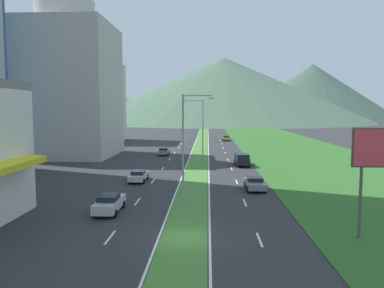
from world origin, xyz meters
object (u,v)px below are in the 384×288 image
(car_2, at_px, (164,151))
(pickup_truck_0, at_px, (242,160))
(billboard_roadside, at_px, (384,156))
(car_4, at_px, (226,138))
(car_1, at_px, (139,176))
(street_lamp_mid, at_px, (201,126))
(street_lamp_near, at_px, (186,143))
(car_3, at_px, (109,203))
(car_0, at_px, (255,183))

(car_2, xyz_separation_m, pickup_truck_0, (13.74, -12.97, 0.24))
(billboard_roadside, distance_m, car_4, 78.78)
(car_1, height_order, pickup_truck_0, pickup_truck_0)
(street_lamp_mid, relative_size, billboard_roadside, 1.37)
(street_lamp_mid, bearing_deg, pickup_truck_0, -38.41)
(billboard_roadside, distance_m, pickup_truck_0, 33.34)
(street_lamp_near, relative_size, car_3, 2.16)
(car_0, xyz_separation_m, car_2, (-13.57, 30.00, 0.03))
(car_3, height_order, car_4, car_3)
(car_4, relative_size, pickup_truck_0, 0.76)
(street_lamp_near, bearing_deg, car_0, 45.81)
(street_lamp_mid, relative_size, car_4, 2.52)
(car_0, relative_size, car_4, 1.15)
(car_2, xyz_separation_m, car_4, (13.47, 32.98, -0.02))
(street_lamp_mid, distance_m, billboard_roadside, 39.74)
(car_1, height_order, car_3, car_3)
(billboard_roadside, distance_m, car_3, 21.45)
(street_lamp_near, bearing_deg, car_1, 119.82)
(car_1, bearing_deg, car_2, -0.02)
(street_lamp_mid, xyz_separation_m, car_2, (-7.19, 7.78, -5.23))
(street_lamp_near, height_order, street_lamp_mid, street_lamp_mid)
(street_lamp_near, bearing_deg, car_4, 84.32)
(car_0, relative_size, pickup_truck_0, 0.87)
(pickup_truck_0, bearing_deg, car_1, -46.60)
(street_lamp_near, xyz_separation_m, car_4, (6.99, 70.27, -5.04))
(car_1, bearing_deg, pickup_truck_0, -46.60)
(street_lamp_mid, relative_size, car_2, 2.34)
(car_3, bearing_deg, billboard_roadside, -105.86)
(street_lamp_mid, distance_m, car_2, 11.81)
(street_lamp_mid, relative_size, car_1, 2.17)
(car_0, distance_m, car_3, 16.63)
(car_1, bearing_deg, street_lamp_mid, -21.59)
(car_2, bearing_deg, car_3, -179.96)
(billboard_roadside, relative_size, car_2, 1.70)
(street_lamp_mid, height_order, car_2, street_lamp_mid)
(street_lamp_near, height_order, car_1, street_lamp_near)
(street_lamp_near, relative_size, billboard_roadside, 1.34)
(street_lamp_near, height_order, car_4, street_lamp_near)
(car_3, distance_m, car_4, 73.87)
(billboard_roadside, relative_size, car_3, 1.61)
(street_lamp_mid, relative_size, car_3, 2.21)
(street_lamp_near, xyz_separation_m, car_1, (-6.49, 11.32, -5.06))
(car_3, distance_m, pickup_truck_0, 30.00)
(car_2, height_order, car_3, car_3)
(street_lamp_mid, xyz_separation_m, billboard_roadside, (12.93, -37.58, -0.27))
(car_4, bearing_deg, car_2, -22.22)
(billboard_roadside, relative_size, car_4, 1.83)
(billboard_roadside, xyz_separation_m, pickup_truck_0, (-6.38, 32.39, -4.72))
(car_3, bearing_deg, car_2, 0.04)
(street_lamp_mid, bearing_deg, car_4, 81.24)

